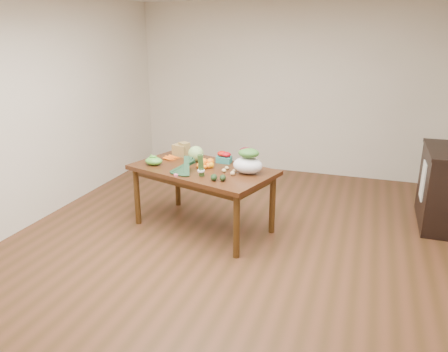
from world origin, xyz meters
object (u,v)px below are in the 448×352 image
(salad_bag, at_px, (248,162))
(mandarin_cluster, at_px, (203,165))
(kale_bunch, at_px, (182,167))
(paper_bag, at_px, (181,149))
(cabbage, at_px, (196,154))
(dining_table, at_px, (203,198))
(cabinet, at_px, (445,188))
(asparagus_bundle, at_px, (201,165))

(salad_bag, bearing_deg, mandarin_cluster, 177.58)
(mandarin_cluster, height_order, kale_bunch, kale_bunch)
(paper_bag, xyz_separation_m, cabbage, (0.27, -0.17, 0.01))
(dining_table, relative_size, cabinet, 1.58)
(salad_bag, bearing_deg, kale_bunch, -160.42)
(asparagus_bundle, xyz_separation_m, salad_bag, (0.45, 0.27, 0.00))
(mandarin_cluster, bearing_deg, cabbage, 129.41)
(mandarin_cluster, bearing_deg, dining_table, -174.22)
(cabbage, height_order, salad_bag, salad_bag)
(mandarin_cluster, xyz_separation_m, kale_bunch, (-0.15, -0.26, 0.04))
(paper_bag, bearing_deg, dining_table, -41.14)
(dining_table, bearing_deg, asparagus_bundle, -54.50)
(cabbage, xyz_separation_m, salad_bag, (0.72, -0.24, 0.03))
(cabinet, distance_m, paper_bag, 3.23)
(cabinet, distance_m, asparagus_bundle, 2.94)
(mandarin_cluster, distance_m, salad_bag, 0.54)
(kale_bunch, height_order, salad_bag, salad_bag)
(paper_bag, height_order, salad_bag, salad_bag)
(kale_bunch, distance_m, salad_bag, 0.72)
(asparagus_bundle, bearing_deg, kale_bunch, -168.85)
(paper_bag, relative_size, cabbage, 1.30)
(dining_table, distance_m, asparagus_bundle, 0.58)
(cabinet, distance_m, kale_bunch, 3.14)
(paper_bag, distance_m, cabbage, 0.32)
(cabinet, xyz_separation_m, mandarin_cluster, (-2.69, -1.03, 0.32))
(cabinet, relative_size, kale_bunch, 2.55)
(cabinet, height_order, mandarin_cluster, cabinet)
(cabinet, distance_m, cabbage, 3.00)
(paper_bag, xyz_separation_m, salad_bag, (0.99, -0.41, 0.04))
(paper_bag, distance_m, mandarin_cluster, 0.60)
(cabbage, relative_size, asparagus_bundle, 0.75)
(asparagus_bundle, bearing_deg, dining_table, 125.50)
(dining_table, relative_size, cabbage, 8.56)
(dining_table, relative_size, kale_bunch, 4.02)
(cabinet, height_order, salad_bag, salad_bag)
(cabinet, bearing_deg, paper_bag, -168.44)
(paper_bag, height_order, asparagus_bundle, asparagus_bundle)
(asparagus_bundle, bearing_deg, cabinet, 43.84)
(asparagus_bundle, bearing_deg, cabbage, 134.77)
(asparagus_bundle, height_order, salad_bag, same)
(dining_table, xyz_separation_m, kale_bunch, (-0.14, -0.26, 0.45))
(mandarin_cluster, bearing_deg, asparagus_bundle, -73.18)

